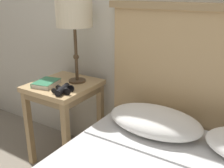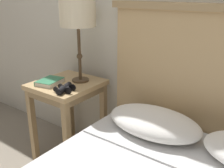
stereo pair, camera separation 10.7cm
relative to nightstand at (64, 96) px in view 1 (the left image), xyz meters
The scene contains 4 objects.
nightstand is the anchor object (origin of this frame).
table_lamp 0.61m from the nightstand, 54.39° to the left, with size 0.26×0.26×0.61m.
book_on_nightstand 0.18m from the nightstand, 128.23° to the right, with size 0.18×0.21×0.04m.
binoculars_pair 0.23m from the nightstand, 48.43° to the right, with size 0.15×0.16×0.05m.
Camera 1 is at (0.78, -0.68, 1.32)m, focal length 42.00 mm.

